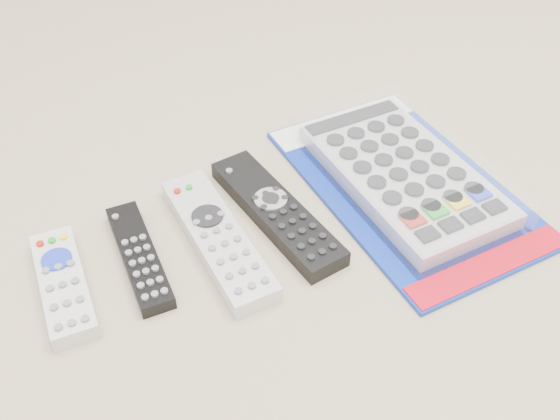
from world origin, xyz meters
TOP-DOWN VIEW (x-y plane):
  - remote_small_grey at (-0.23, 0.04)m, footprint 0.08×0.17m
  - remote_slim_black at (-0.15, 0.03)m, footprint 0.07×0.18m
  - remote_silver_dvd at (-0.06, 0.00)m, footprint 0.08×0.23m
  - remote_large_black at (0.03, 0.00)m, footprint 0.06×0.23m
  - jumbo_remote_packaged at (0.20, -0.04)m, footprint 0.27×0.39m

SIDE VIEW (x-z plane):
  - remote_slim_black at x=-0.15m, z-range 0.00..0.02m
  - remote_small_grey at x=-0.23m, z-range 0.00..0.02m
  - remote_large_black at x=0.03m, z-range 0.00..0.02m
  - remote_silver_dvd at x=-0.06m, z-range 0.00..0.03m
  - jumbo_remote_packaged at x=0.20m, z-range 0.00..0.05m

